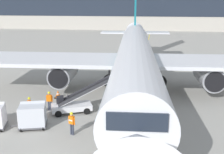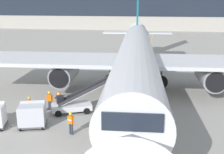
{
  "view_description": "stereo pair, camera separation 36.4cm",
  "coord_description": "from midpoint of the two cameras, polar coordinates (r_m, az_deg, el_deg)",
  "views": [
    {
      "loc": [
        6.19,
        -12.81,
        9.25
      ],
      "look_at": [
        2.71,
        9.75,
        3.09
      ],
      "focal_mm": 44.65,
      "sensor_mm": 36.0,
      "label": 1
    },
    {
      "loc": [
        6.55,
        -12.75,
        9.25
      ],
      "look_at": [
        2.71,
        9.75,
        3.09
      ],
      "focal_mm": 44.65,
      "sensor_mm": 36.0,
      "label": 2
    }
  ],
  "objects": [
    {
      "name": "ground_crew_by_loader",
      "position": [
        25.04,
        -12.24,
        -4.49
      ],
      "size": [
        0.57,
        0.27,
        1.74
      ],
      "color": "#333847",
      "rests_on": "ground"
    },
    {
      "name": "terminal_building",
      "position": [
        104.89,
        7.01,
        14.35
      ],
      "size": [
        128.97,
        22.1,
        16.2
      ],
      "color": "#A8A399",
      "rests_on": "ground"
    },
    {
      "name": "ground_crew_by_carts",
      "position": [
        24.05,
        -16.07,
        -5.57
      ],
      "size": [
        0.44,
        0.44,
        1.74
      ],
      "color": "black",
      "rests_on": "ground"
    },
    {
      "name": "apron_guidance_line_lead_in",
      "position": [
        29.46,
        5.73,
        -3.26
      ],
      "size": [
        0.2,
        110.0,
        0.01
      ],
      "color": "yellow",
      "rests_on": "ground"
    },
    {
      "name": "baggage_cart_lead",
      "position": [
        22.12,
        -15.59,
        -7.38
      ],
      "size": [
        2.83,
        2.1,
        1.91
      ],
      "color": "#515156",
      "rests_on": "ground"
    },
    {
      "name": "belt_loader",
      "position": [
        24.33,
        -7.27,
        -5.17
      ],
      "size": [
        5.37,
        3.24,
        3.01
      ],
      "color": "silver",
      "rests_on": "ground"
    },
    {
      "name": "ground_crew_marshaller",
      "position": [
        20.3,
        -7.92,
        -9.03
      ],
      "size": [
        0.53,
        0.37,
        1.74
      ],
      "color": "#333847",
      "rests_on": "ground"
    },
    {
      "name": "safety_cone_engine_keepout",
      "position": [
        28.31,
        -10.5,
        -3.43
      ],
      "size": [
        0.67,
        0.67,
        0.76
      ],
      "color": "black",
      "rests_on": "ground"
    },
    {
      "name": "parked_airplane",
      "position": [
        29.32,
        5.3,
        4.21
      ],
      "size": [
        34.49,
        44.11,
        14.87
      ],
      "color": "silver",
      "rests_on": "ground"
    }
  ]
}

